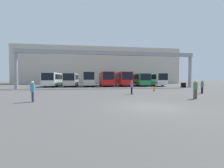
{
  "coord_description": "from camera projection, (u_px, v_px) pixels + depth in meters",
  "views": [
    {
      "loc": [
        -3.92,
        -8.93,
        1.81
      ],
      "look_at": [
        0.72,
        21.99,
        0.65
      ],
      "focal_mm": 24.0,
      "sensor_mm": 36.0,
      "label": 1
    }
  ],
  "objects": [
    {
      "name": "ground_plane",
      "position": [
        152.0,
        107.0,
        9.47
      ],
      "size": [
        200.0,
        200.0,
        0.0
      ],
      "primitive_type": "plane",
      "color": "#514F4C"
    },
    {
      "name": "building_backdrop",
      "position": [
        100.0,
        66.0,
        56.36
      ],
      "size": [
        57.04,
        12.0,
        12.66
      ],
      "color": "#B7B2A3",
      "rests_on": "ground"
    },
    {
      "name": "overhead_gantry",
      "position": [
        110.0,
        57.0,
        28.24
      ],
      "size": [
        33.69,
        0.8,
        6.94
      ],
      "color": "gray",
      "rests_on": "ground"
    },
    {
      "name": "bus_slot_0",
      "position": [
        54.0,
        79.0,
        35.17
      ],
      "size": [
        2.61,
        11.81,
        3.04
      ],
      "color": "silver",
      "rests_on": "ground"
    },
    {
      "name": "bus_slot_1",
      "position": [
        72.0,
        79.0,
        35.43
      ],
      "size": [
        2.49,
        11.13,
        2.96
      ],
      "color": "beige",
      "rests_on": "ground"
    },
    {
      "name": "bus_slot_2",
      "position": [
        89.0,
        78.0,
        35.9
      ],
      "size": [
        2.44,
        10.89,
        3.28
      ],
      "color": "beige",
      "rests_on": "ground"
    },
    {
      "name": "bus_slot_3",
      "position": [
        106.0,
        78.0,
        36.68
      ],
      "size": [
        2.58,
        11.24,
        3.27
      ],
      "color": "red",
      "rests_on": "ground"
    },
    {
      "name": "bus_slot_4",
      "position": [
        122.0,
        78.0,
        36.79
      ],
      "size": [
        2.55,
        10.25,
        3.29
      ],
      "color": "red",
      "rests_on": "ground"
    },
    {
      "name": "bus_slot_5",
      "position": [
        138.0,
        79.0,
        37.59
      ],
      "size": [
        2.61,
        10.65,
        2.95
      ],
      "color": "#268C4C",
      "rests_on": "ground"
    },
    {
      "name": "bus_slot_6",
      "position": [
        153.0,
        79.0,
        38.32
      ],
      "size": [
        2.5,
        10.92,
        3.06
      ],
      "color": "silver",
      "rests_on": "ground"
    },
    {
      "name": "pedestrian_near_center",
      "position": [
        132.0,
        87.0,
        16.98
      ],
      "size": [
        0.33,
        0.33,
        1.6
      ],
      "rotation": [
        0.0,
        0.0,
        1.44
      ],
      "color": "black",
      "rests_on": "ground"
    },
    {
      "name": "pedestrian_near_left",
      "position": [
        202.0,
        86.0,
        17.96
      ],
      "size": [
        0.33,
        0.33,
        1.59
      ],
      "rotation": [
        0.0,
        0.0,
        0.43
      ],
      "color": "black",
      "rests_on": "ground"
    },
    {
      "name": "pedestrian_far_center",
      "position": [
        195.0,
        89.0,
        13.22
      ],
      "size": [
        0.35,
        0.35,
        1.68
      ],
      "rotation": [
        0.0,
        0.0,
        3.25
      ],
      "color": "brown",
      "rests_on": "ground"
    },
    {
      "name": "pedestrian_near_right",
      "position": [
        33.0,
        91.0,
        11.5
      ],
      "size": [
        0.33,
        0.33,
        1.61
      ],
      "rotation": [
        0.0,
        0.0,
        1.93
      ],
      "color": "navy",
      "rests_on": "ground"
    },
    {
      "name": "traffic_cone",
      "position": [
        154.0,
        89.0,
        21.41
      ],
      "size": [
        0.38,
        0.38,
        0.72
      ],
      "color": "orange",
      "rests_on": "ground"
    },
    {
      "name": "tire_stack",
      "position": [
        183.0,
        85.0,
        30.52
      ],
      "size": [
        1.04,
        1.04,
        0.96
      ],
      "color": "black",
      "rests_on": "ground"
    }
  ]
}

